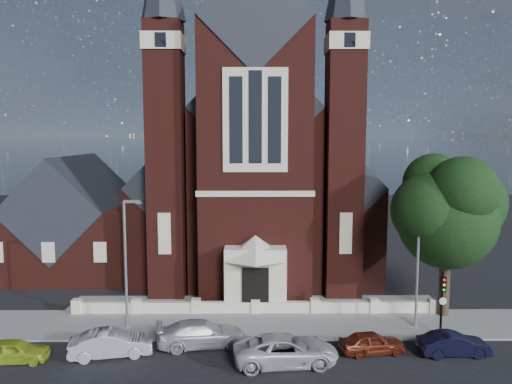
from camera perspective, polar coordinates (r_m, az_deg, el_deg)
ground at (r=42.68m, az=-0.13°, el=-9.83°), size 120.00×120.00×0.00m
pavement_strip at (r=32.74m, az=-0.05°, el=-14.98°), size 60.00×5.00×0.12m
forecourt_paving at (r=36.49m, az=-0.09°, el=-12.69°), size 26.00×3.00×0.14m
forecourt_wall at (r=34.61m, az=-0.07°, el=-13.77°), size 24.00×0.40×0.90m
church at (r=49.07m, az=-0.18°, el=2.03°), size 20.01×34.90×29.20m
parish_hall at (r=47.41m, az=-19.92°, el=-3.60°), size 12.00×12.20×10.24m
street_tree at (r=34.53m, az=21.36°, el=-2.32°), size 6.40×6.60×10.70m
street_lamp_left at (r=31.82m, az=-14.55°, el=-7.14°), size 1.16×0.22×8.09m
street_lamp_right at (r=32.53m, az=18.17°, el=-6.95°), size 1.16×0.22×8.09m
traffic_signal at (r=31.93m, az=20.53°, el=-11.05°), size 0.28×0.42×4.00m
car_lime_van at (r=30.53m, az=-25.91°, el=-16.02°), size 3.73×1.75×1.23m
car_silver_a at (r=29.38m, az=-16.26°, el=-16.30°), size 4.61×2.45×1.44m
car_silver_b at (r=29.70m, az=-6.25°, el=-15.80°), size 5.35×2.99×1.46m
car_white_suv at (r=27.50m, az=3.41°, el=-17.56°), size 5.75×3.09×1.54m
car_dark_red at (r=29.41m, az=13.12°, el=-16.41°), size 3.77×1.96×1.22m
car_navy at (r=30.46m, az=21.68°, el=-15.86°), size 3.86×1.48×1.26m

